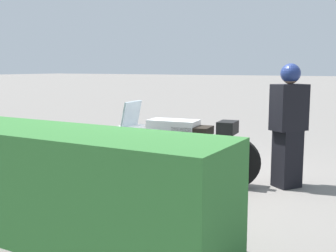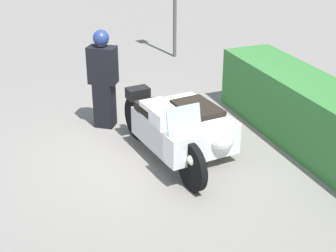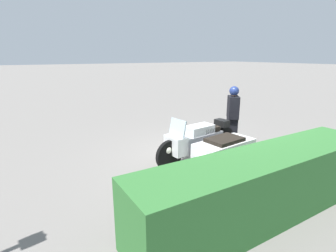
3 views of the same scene
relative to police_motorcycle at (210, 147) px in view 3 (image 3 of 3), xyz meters
The scene contains 4 objects.
ground_plane 0.73m from the police_motorcycle, 130.55° to the right, with size 160.00×160.00×0.00m, color slate.
police_motorcycle is the anchor object (origin of this frame).
officer_rider 1.85m from the police_motorcycle, 150.85° to the right, with size 0.51×0.56×1.75m.
hedge_bush_curbside 2.15m from the police_motorcycle, 74.42° to the left, with size 4.80×0.98×1.10m, color #337033.
Camera 3 is at (4.30, 5.00, 2.61)m, focal length 28.00 mm.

